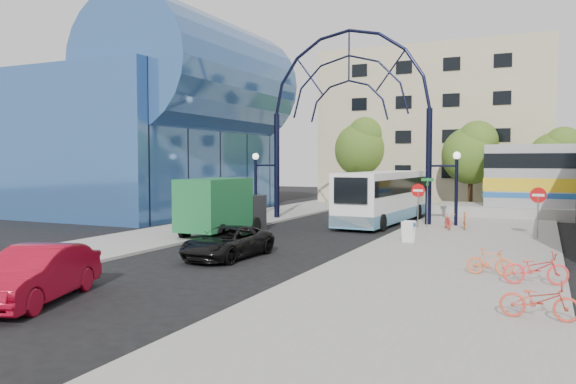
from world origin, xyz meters
The scene contains 22 objects.
ground centered at (0.00, 0.00, 0.00)m, with size 120.00×120.00×0.00m, color black.
sidewalk_east centered at (8.00, 4.00, 0.06)m, with size 8.00×56.00×0.12m, color gray.
plaza_west centered at (-6.50, 6.00, 0.06)m, with size 5.00×50.00×0.12m, color gray.
gateway_arch centered at (0.00, 14.00, 8.56)m, with size 13.64×0.44×12.10m.
stop_sign centered at (4.80, 12.00, 1.99)m, with size 0.80×0.07×2.50m.
do_not_enter_sign centered at (11.00, 10.00, 1.98)m, with size 0.76×0.07×2.48m.
street_name_sign centered at (5.20, 12.60, 2.13)m, with size 0.70×0.70×2.80m.
sandwich_board centered at (5.60, 5.98, 0.74)m, with size 0.55×0.61×0.99m.
transit_hall centered at (-15.30, 15.00, 6.70)m, with size 16.50×18.00×14.50m.
apartment_block centered at (2.00, 34.97, 7.00)m, with size 20.00×12.10×14.00m.
tree_north_a centered at (6.12, 25.93, 4.61)m, with size 4.48×4.48×7.00m.
tree_north_b centered at (-3.88, 29.93, 5.27)m, with size 5.12×5.12×8.00m.
tree_north_c centered at (12.12, 27.93, 4.28)m, with size 4.16×4.16×6.50m.
city_bus centered at (2.11, 14.77, 1.68)m, with size 3.19×11.79×3.21m.
green_truck centered at (-3.80, 5.05, 1.49)m, with size 2.36×5.96×2.99m.
black_suv centered at (-0.18, -0.53, 0.63)m, with size 2.09×4.53×1.26m, color black.
red_sedan centered at (-1.31, -8.81, 0.77)m, with size 1.62×4.66×1.53m, color maroon.
bike_near_a centered at (6.48, 11.98, 0.57)m, with size 0.60×1.72×0.90m, color #F93B31.
bike_near_b centered at (7.30, 12.36, 0.59)m, with size 0.44×1.56×0.94m, color #CB6228.
bike_far_a centered at (11.08, -1.30, 0.62)m, with size 0.66×1.90×1.00m, color #FA3432.
bike_far_b centered at (9.68, -0.34, 0.56)m, with size 0.41×1.47×0.88m, color orange.
bike_far_c centered at (11.21, -5.38, 0.58)m, with size 0.61×1.76×0.92m, color #D8412B.
Camera 1 is at (11.26, -19.70, 3.84)m, focal length 35.00 mm.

